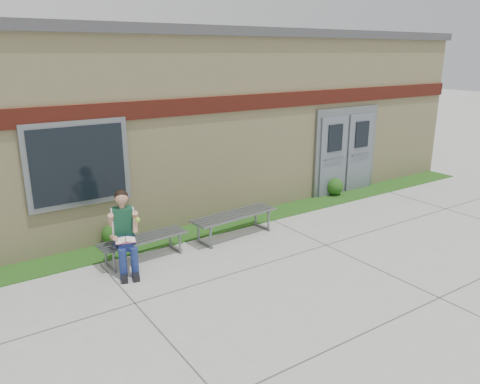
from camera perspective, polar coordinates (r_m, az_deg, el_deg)
ground at (r=8.52m, az=7.95°, el=-9.03°), size 80.00×80.00×0.00m
grass_strip at (r=10.42m, az=-1.60°, el=-3.90°), size 16.00×0.80×0.02m
school_building at (r=12.84m, az=-9.94°, el=9.42°), size 16.20×6.22×4.20m
bench_left at (r=8.79m, az=-11.70°, el=-6.05°), size 1.66×0.56×0.43m
bench_right at (r=9.63m, az=-0.68°, el=-3.32°), size 1.92×0.67×0.49m
girl at (r=8.33m, az=-13.90°, el=-4.63°), size 0.59×0.94×1.41m
shrub_mid at (r=9.56m, az=-15.25°, el=-5.01°), size 0.43×0.43×0.43m
shrub_east at (r=12.68m, az=11.44°, el=0.69°), size 0.46×0.46×0.46m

